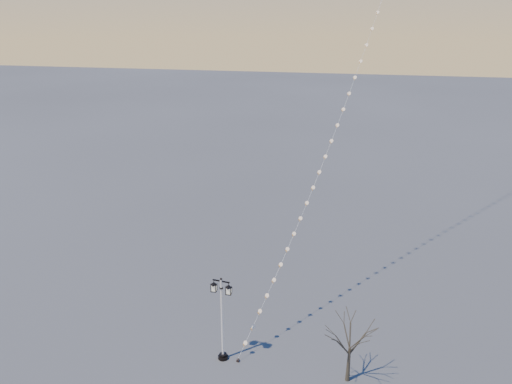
# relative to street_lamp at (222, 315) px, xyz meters

# --- Properties ---
(street_lamp) EXTENTS (1.42, 0.62, 5.62)m
(street_lamp) POSITION_rel_street_lamp_xyz_m (0.00, 0.00, 0.00)
(street_lamp) COLOR black
(street_lamp) RESTS_ON ground
(bare_tree) EXTENTS (2.48, 2.48, 4.11)m
(bare_tree) POSITION_rel_street_lamp_xyz_m (7.56, -0.40, -0.25)
(bare_tree) COLOR #322C20
(bare_tree) RESTS_ON ground
(kite_train) EXTENTS (12.63, 27.01, 39.63)m
(kite_train) POSITION_rel_street_lamp_xyz_m (6.98, 13.09, 16.59)
(kite_train) COLOR black
(kite_train) RESTS_ON ground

